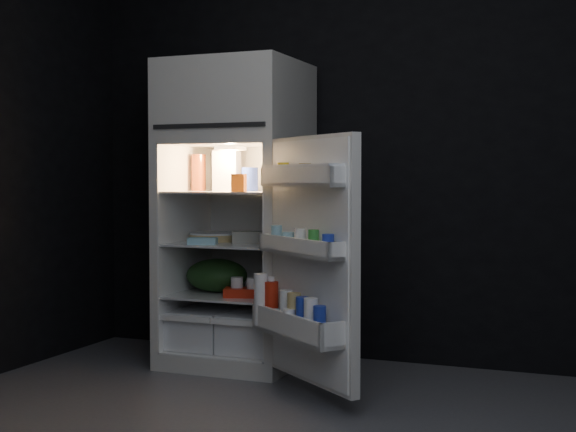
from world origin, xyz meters
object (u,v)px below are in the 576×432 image
at_px(milk_jug, 227,171).
at_px(yogurt_tray, 246,292).
at_px(fridge_door, 307,263).
at_px(refrigerator, 238,203).
at_px(egg_carton, 254,237).

bearing_deg(milk_jug, yogurt_tray, -54.77).
height_order(fridge_door, yogurt_tray, fridge_door).
relative_size(refrigerator, milk_jug, 7.42).
relative_size(refrigerator, yogurt_tray, 7.13).
distance_m(fridge_door, yogurt_tray, 0.73).
bearing_deg(yogurt_tray, egg_carton, 60.71).
bearing_deg(milk_jug, egg_carton, -40.68).
distance_m(fridge_door, milk_jug, 1.10).
bearing_deg(refrigerator, milk_jug, 154.87).
height_order(refrigerator, yogurt_tray, refrigerator).
distance_m(egg_carton, yogurt_tray, 0.32).
distance_m(refrigerator, fridge_door, 0.94).
height_order(egg_carton, yogurt_tray, egg_carton).
bearing_deg(refrigerator, fridge_door, -42.50).
xyz_separation_m(fridge_door, yogurt_tray, (-0.53, 0.44, -0.23)).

